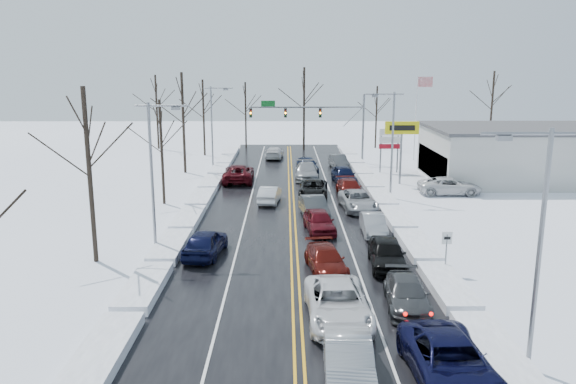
{
  "coord_description": "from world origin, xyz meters",
  "views": [
    {
      "loc": [
        -0.53,
        -36.91,
        11.0
      ],
      "look_at": [
        -0.34,
        1.18,
        2.5
      ],
      "focal_mm": 35.0,
      "sensor_mm": 36.0,
      "label": 1
    }
  ],
  "objects_px": {
    "traffic_signal_mast": "(320,116)",
    "oncoming_car_0": "(270,203)",
    "dealership_building": "(532,153)",
    "tires_plus_sign": "(402,132)",
    "flagpole": "(417,111)"
  },
  "relations": [
    {
      "from": "traffic_signal_mast",
      "to": "oncoming_car_0",
      "type": "relative_size",
      "value": 3.11
    },
    {
      "from": "tires_plus_sign",
      "to": "oncoming_car_0",
      "type": "bearing_deg",
      "value": -148.1
    },
    {
      "from": "oncoming_car_0",
      "to": "tires_plus_sign",
      "type": "bearing_deg",
      "value": -141.59
    },
    {
      "from": "dealership_building",
      "to": "oncoming_car_0",
      "type": "height_order",
      "value": "dealership_building"
    },
    {
      "from": "traffic_signal_mast",
      "to": "oncoming_car_0",
      "type": "height_order",
      "value": "traffic_signal_mast"
    },
    {
      "from": "tires_plus_sign",
      "to": "flagpole",
      "type": "relative_size",
      "value": 0.6
    },
    {
      "from": "tires_plus_sign",
      "to": "dealership_building",
      "type": "distance_m",
      "value": 13.82
    },
    {
      "from": "tires_plus_sign",
      "to": "oncoming_car_0",
      "type": "distance_m",
      "value": 15.35
    },
    {
      "from": "flagpole",
      "to": "dealership_building",
      "type": "height_order",
      "value": "flagpole"
    },
    {
      "from": "dealership_building",
      "to": "traffic_signal_mast",
      "type": "bearing_deg",
      "value": 154.05
    },
    {
      "from": "tires_plus_sign",
      "to": "traffic_signal_mast",
      "type": "bearing_deg",
      "value": 120.46
    },
    {
      "from": "traffic_signal_mast",
      "to": "flagpole",
      "type": "distance_m",
      "value": 11.9
    },
    {
      "from": "traffic_signal_mast",
      "to": "oncoming_car_0",
      "type": "distance_m",
      "value": 21.09
    },
    {
      "from": "tires_plus_sign",
      "to": "oncoming_car_0",
      "type": "xyz_separation_m",
      "value": [
        -12.33,
        -7.67,
        -4.99
      ]
    },
    {
      "from": "dealership_building",
      "to": "tires_plus_sign",
      "type": "bearing_deg",
      "value": -171.53
    }
  ]
}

